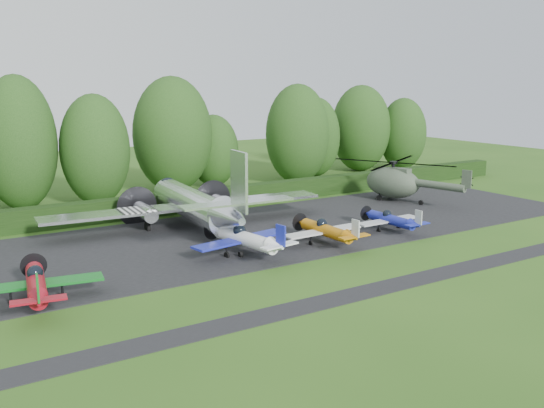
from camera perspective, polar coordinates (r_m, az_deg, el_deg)
ground at (r=41.68m, az=2.27°, el=-6.16°), size 160.00×160.00×0.00m
apron at (r=49.90m, az=-4.27°, el=-3.17°), size 70.00×18.00×0.01m
taxiway_verge at (r=37.18m, az=7.57°, el=-8.51°), size 70.00×2.00×0.00m
hedgerow at (r=59.57m, az=-9.26°, el=-0.84°), size 90.00×1.60×2.00m
transport_plane at (r=52.09m, az=-7.29°, el=-0.06°), size 25.17×19.30×8.07m
light_plane_red at (r=37.69m, az=-21.32°, el=-7.00°), size 7.59×7.98×2.92m
light_plane_white at (r=44.61m, az=-2.56°, el=-3.26°), size 7.93×8.34×3.05m
light_plane_orange at (r=47.76m, az=5.12°, el=-2.48°), size 6.97×7.33×2.68m
light_plane_blue at (r=52.61m, az=11.14°, el=-1.45°), size 6.30×6.63×2.42m
helicopter at (r=65.54m, az=11.34°, el=2.25°), size 13.15×15.40×4.24m
sign_board at (r=73.08m, az=11.15°, el=2.35°), size 3.11×0.12×1.75m
tree_0 at (r=74.94m, az=2.42°, el=6.58°), size 7.85×7.85×12.24m
tree_1 at (r=86.21m, az=8.34°, el=7.06°), size 8.22×8.22×11.99m
tree_2 at (r=80.84m, az=4.16°, el=6.29°), size 6.39×6.39×10.44m
tree_3 at (r=69.95m, az=-9.34°, el=6.45°), size 8.97×8.97×13.14m
tree_4 at (r=64.24m, az=-22.74°, el=5.30°), size 7.26×7.26×13.27m
tree_5 at (r=88.85m, az=12.20°, el=6.46°), size 6.64×6.64×10.18m
tree_8 at (r=73.47m, az=-5.54°, el=5.02°), size 6.06×6.06×8.64m
tree_11 at (r=64.51m, az=-16.31°, el=4.91°), size 7.02×7.02×11.38m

